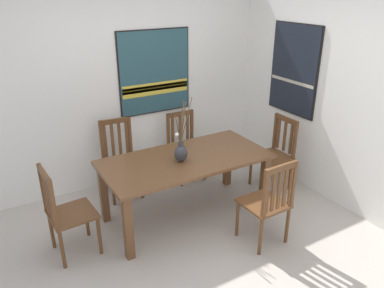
% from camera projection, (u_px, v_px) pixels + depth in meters
% --- Properties ---
extents(ground_plane, '(6.40, 6.40, 0.03)m').
position_uv_depth(ground_plane, '(208.00, 248.00, 3.83)').
color(ground_plane, '#B2A89E').
extents(wall_back, '(6.40, 0.12, 2.70)m').
position_uv_depth(wall_back, '(131.00, 79.00, 4.76)').
color(wall_back, silver).
rests_on(wall_back, ground_plane).
extents(wall_side, '(0.12, 6.40, 2.70)m').
position_uv_depth(wall_side, '(351.00, 93.00, 4.15)').
color(wall_side, silver).
rests_on(wall_side, ground_plane).
extents(dining_table, '(1.83, 0.89, 0.73)m').
position_uv_depth(dining_table, '(186.00, 166.00, 4.10)').
color(dining_table, brown).
rests_on(dining_table, ground_plane).
extents(centerpiece_vase, '(0.25, 0.20, 0.67)m').
position_uv_depth(centerpiece_vase, '(181.00, 151.00, 3.93)').
color(centerpiece_vase, '#333338').
rests_on(centerpiece_vase, dining_table).
extents(chair_0, '(0.45, 0.45, 0.95)m').
position_uv_depth(chair_0, '(65.00, 211.00, 3.54)').
color(chair_0, brown).
rests_on(chair_0, ground_plane).
extents(chair_1, '(0.43, 0.43, 0.95)m').
position_uv_depth(chair_1, '(269.00, 201.00, 3.70)').
color(chair_1, brown).
rests_on(chair_1, ground_plane).
extents(chair_2, '(0.43, 0.43, 0.90)m').
position_uv_depth(chair_2, '(185.00, 145.00, 5.06)').
color(chair_2, brown).
rests_on(chair_2, ground_plane).
extents(chair_3, '(0.42, 0.42, 0.93)m').
position_uv_depth(chair_3, '(275.00, 153.00, 4.79)').
color(chair_3, brown).
rests_on(chair_3, ground_plane).
extents(chair_4, '(0.45, 0.45, 0.96)m').
position_uv_depth(chair_4, '(120.00, 158.00, 4.62)').
color(chair_4, brown).
rests_on(chair_4, ground_plane).
extents(painting_on_back_wall, '(0.99, 0.05, 1.08)m').
position_uv_depth(painting_on_back_wall, '(155.00, 72.00, 4.82)').
color(painting_on_back_wall, black).
extents(painting_on_side_wall, '(0.05, 0.79, 1.14)m').
position_uv_depth(painting_on_side_wall, '(294.00, 70.00, 4.73)').
color(painting_on_side_wall, black).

